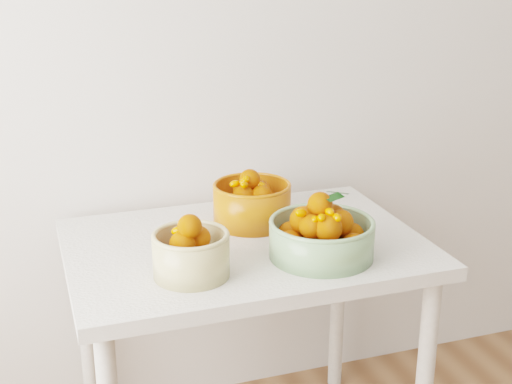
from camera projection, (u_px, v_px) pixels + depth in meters
table at (245, 272)px, 2.06m from camera, size 1.00×0.70×0.75m
bowl_cream at (191, 253)px, 1.80m from camera, size 0.26×0.26×0.17m
bowl_green at (321, 235)px, 1.91m from camera, size 0.38×0.38×0.18m
bowl_orange at (252, 203)px, 2.14m from camera, size 0.29×0.29×0.17m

